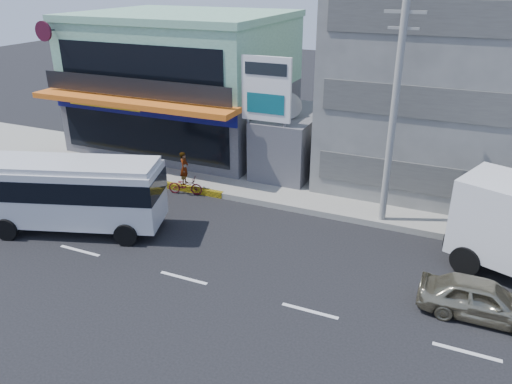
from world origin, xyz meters
The scene contains 11 objects.
ground centered at (0.00, 0.00, 0.00)m, with size 120.00×120.00×0.00m, color black.
sidewalk centered at (5.00, 9.50, 0.15)m, with size 70.00×5.00×0.30m, color gray.
shop_building centered at (-8.00, 13.95, 4.00)m, with size 12.40×11.70×8.00m.
concrete_building centered at (10.00, 15.00, 7.00)m, with size 16.00×12.00×14.00m, color gray.
gap_structure centered at (0.00, 12.00, 1.75)m, with size 3.00×6.00×3.50m, color #46454A.
satellite_dish centered at (0.00, 11.00, 3.58)m, with size 1.50×1.50×0.15m, color slate.
billboard centered at (-0.50, 9.20, 4.93)m, with size 2.60×0.18×6.90m.
utility_pole_near centered at (6.00, 7.40, 5.15)m, with size 1.60×0.30×10.00m.
minibus centered at (-6.38, 1.50, 1.93)m, with size 8.11×4.77×3.23m.
sedan centered at (10.26, 2.03, 0.69)m, with size 1.62×4.03×1.37m, color tan.
motorcycle_rider centered at (-4.00, 6.80, 0.76)m, with size 1.89×1.03×2.30m.
Camera 1 is at (8.92, -13.48, 10.58)m, focal length 35.00 mm.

